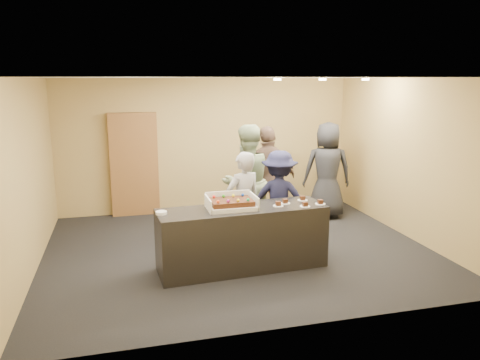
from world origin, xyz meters
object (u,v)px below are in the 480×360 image
Objects in this scene: plate_stack at (161,213)px; serving_counter at (242,238)px; person_sage_man at (246,182)px; storage_cabinet at (134,165)px; person_server_grey at (243,204)px; sheet_cake at (231,202)px; person_navy_man at (279,198)px; person_brown_extra at (268,178)px; cake_box at (231,205)px; person_dark_suit at (327,170)px.

serving_counter is at bearing 1.31° from plate_stack.
person_sage_man reaches higher than plate_stack.
storage_cabinet is 3.07m from person_server_grey.
serving_counter is 0.57m from sheet_cake.
sheet_cake is (-0.16, 0.00, 0.55)m from serving_counter.
person_brown_extra is at bearing -74.68° from person_navy_man.
cake_box is at bearing 89.08° from sheet_cake.
person_server_grey is at bearing 44.57° from person_navy_man.
cake_box is at bearing -68.89° from storage_cabinet.
serving_counter is 1.50m from person_sage_man.
person_server_grey is (0.31, 0.48, -0.14)m from cake_box.
serving_counter is at bearing 49.73° from person_brown_extra.
person_brown_extra is (0.10, 0.89, 0.15)m from person_navy_man.
person_navy_man is (0.99, 0.80, -0.22)m from sheet_cake.
person_dark_suit is (1.83, 0.72, -0.03)m from person_sage_man.
person_dark_suit is at bearing -17.07° from storage_cabinet.
person_server_grey is 0.74m from person_navy_man.
person_brown_extra is at bearing 57.25° from sheet_cake.
storage_cabinet is 1.26× the size of person_server_grey.
storage_cabinet is 3.37m from cake_box.
cake_box is 3.15m from person_dark_suit.
storage_cabinet is at bearing 110.95° from sheet_cake.
storage_cabinet is 1.05× the size of person_sage_man.
cake_box is 0.35× the size of person_sage_man.
person_dark_suit is at bearing 40.10° from cake_box.
storage_cabinet reaches higher than person_server_grey.
cake_box is 1.26m from person_navy_man.
serving_counter is 1.99m from person_brown_extra.
sheet_cake is 0.36× the size of person_server_grey.
person_brown_extra is (1.09, 1.66, -0.01)m from cake_box.
sheet_cake is 3.85× the size of plate_stack.
person_navy_man is at bearing -47.15° from storage_cabinet.
person_navy_man is 0.84× the size of person_brown_extra.
person_brown_extra is at bearing -167.97° from person_sage_man.
person_brown_extra reaches higher than sheet_cake.
person_dark_suit is at bearing 31.55° from plate_stack.
person_sage_man is at bearing 23.54° from person_brown_extra.
serving_counter is 3.50m from storage_cabinet.
plate_stack is 3.98m from person_dark_suit.
cake_box is at bearing 2.99° from plate_stack.
plate_stack is (0.23, -3.19, -0.10)m from storage_cabinet.
person_navy_man reaches higher than plate_stack.
person_server_grey is 0.86× the size of person_dark_suit.
plate_stack is (-0.98, -0.05, -0.03)m from cake_box.
sheet_cake reaches higher than plate_stack.
person_server_grey is 1.04× the size of person_navy_man.
person_server_grey is at bearing 45.13° from person_brown_extra.
person_dark_suit reaches higher than sheet_cake.
serving_counter is 0.52m from cake_box.
cake_box is at bearing 38.14° from person_server_grey.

